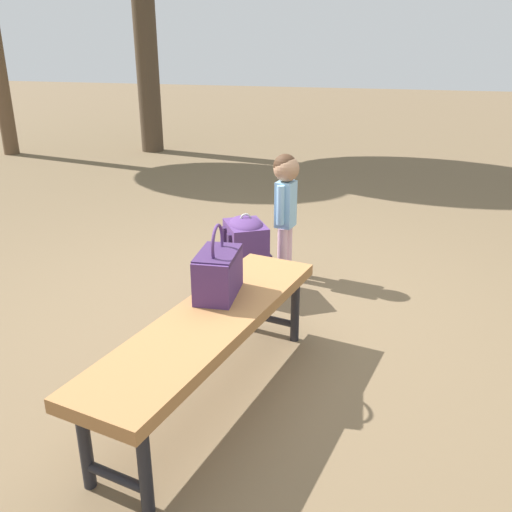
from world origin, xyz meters
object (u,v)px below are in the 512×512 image
(park_bench, at_px, (210,327))
(child_standing, at_px, (286,197))
(backpack_large, at_px, (246,253))
(handbag, at_px, (218,271))

(park_bench, distance_m, child_standing, 1.60)
(backpack_large, bearing_deg, handbag, -169.49)
(handbag, distance_m, child_standing, 1.36)
(child_standing, bearing_deg, handbag, 179.95)
(child_standing, xyz_separation_m, backpack_large, (-0.33, 0.19, -0.33))
(park_bench, height_order, child_standing, child_standing)
(handbag, bearing_deg, park_bench, -169.58)
(child_standing, distance_m, backpack_large, 0.50)
(handbag, relative_size, child_standing, 0.40)
(park_bench, relative_size, child_standing, 1.81)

